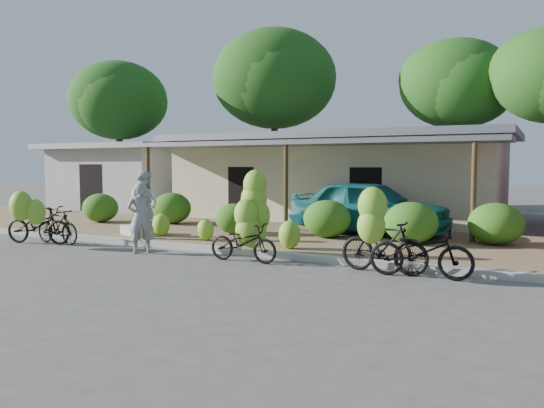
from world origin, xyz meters
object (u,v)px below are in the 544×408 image
(bike_far_right, at_px, (421,251))
(teal_van, at_px, (369,207))
(tree_center_right, at_px, (452,82))
(bystander, at_px, (144,204))
(sack_near, at_px, (150,229))
(bike_left, at_px, (53,224))
(bike_center, at_px, (249,224))
(vendor, at_px, (141,218))
(tree_far_center, at_px, (272,78))
(bike_right, at_px, (381,238))
(tree_back_left, at_px, (117,99))
(bike_far_left, at_px, (36,222))
(sack_far, at_px, (132,230))

(bike_far_right, xyz_separation_m, teal_van, (-2.57, 4.99, 0.41))
(tree_center_right, bearing_deg, teal_van, -93.71)
(bike_far_right, distance_m, bystander, 8.10)
(sack_near, bearing_deg, bike_left, -124.06)
(tree_center_right, relative_size, bike_center, 3.78)
(bike_far_right, bearing_deg, vendor, 88.57)
(bike_center, bearing_deg, bike_far_right, -92.54)
(tree_far_center, height_order, bystander, tree_far_center)
(bike_left, distance_m, sack_near, 2.71)
(bike_right, height_order, bike_far_right, bike_right)
(tree_back_left, relative_size, bystander, 4.10)
(tree_far_center, relative_size, teal_van, 1.94)
(vendor, bearing_deg, sack_near, -98.81)
(tree_far_center, bearing_deg, bike_left, -85.95)
(bike_center, height_order, sack_near, bike_center)
(tree_back_left, xyz_separation_m, bike_far_left, (8.59, -12.25, -5.13))
(tree_back_left, xyz_separation_m, bike_center, (14.98, -11.60, -4.93))
(tree_center_right, relative_size, bike_right, 4.13)
(bike_left, bearing_deg, sack_near, -31.00)
(tree_far_center, bearing_deg, vendor, -74.63)
(vendor, bearing_deg, bike_center, 144.16)
(sack_far, relative_size, bystander, 0.40)
(vendor, bearing_deg, bike_left, -43.40)
(bike_far_left, xyz_separation_m, teal_van, (7.75, 5.50, 0.31))
(bike_far_left, xyz_separation_m, vendor, (3.54, 0.23, 0.27))
(bike_far_left, distance_m, sack_far, 2.60)
(sack_near, height_order, sack_far, sack_near)
(tree_back_left, bearing_deg, bike_left, -53.09)
(bike_left, relative_size, bike_center, 0.81)
(bike_far_right, relative_size, bystander, 1.07)
(tree_center_right, relative_size, bike_far_left, 3.73)
(tree_far_center, xyz_separation_m, tree_center_right, (9.00, 0.50, -0.80))
(tree_center_right, distance_m, bike_center, 16.07)
(tree_center_right, relative_size, bystander, 4.14)
(bike_far_left, xyz_separation_m, bike_right, (9.54, 0.46, 0.11))
(bike_left, xyz_separation_m, bystander, (1.85, 1.56, 0.49))
(bike_center, distance_m, teal_van, 5.03)
(bike_far_right, relative_size, sack_near, 2.38)
(bike_left, bearing_deg, tree_center_right, -23.93)
(bike_center, distance_m, bike_right, 3.16)
(bike_center, relative_size, bike_far_right, 1.02)
(bike_right, height_order, sack_near, bike_right)
(bike_left, relative_size, bike_far_right, 0.82)
(sack_near, bearing_deg, bystander, -62.98)
(tree_far_center, height_order, bike_left, tree_far_center)
(bike_far_left, bearing_deg, tree_far_center, -10.36)
(tree_center_right, relative_size, vendor, 4.44)
(tree_far_center, distance_m, bike_far_right, 19.36)
(tree_back_left, height_order, teal_van, tree_back_left)
(bike_left, relative_size, vendor, 0.95)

